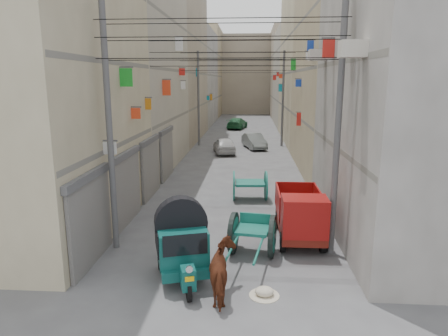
# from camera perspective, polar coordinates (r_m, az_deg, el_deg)

# --- Properties ---
(building_row_left) EXTENTS (8.00, 62.00, 14.00)m
(building_row_left) POSITION_cam_1_polar(r_m,az_deg,el_deg) (41.56, -8.78, 13.49)
(building_row_left) COLOR #BDB08F
(building_row_left) RESTS_ON ground
(building_row_right) EXTENTS (8.00, 62.00, 14.00)m
(building_row_right) POSITION_cam_1_polar(r_m,az_deg,el_deg) (41.21, 14.12, 13.28)
(building_row_right) COLOR #A5A09A
(building_row_right) RESTS_ON ground
(end_cap_building) EXTENTS (22.00, 10.00, 13.00)m
(end_cap_building) POSITION_cam_1_polar(r_m,az_deg,el_deg) (72.47, 3.21, 13.11)
(end_cap_building) COLOR gray
(end_cap_building) RESTS_ON ground
(shutters_left) EXTENTS (0.18, 14.40, 2.88)m
(shutters_left) POSITION_cam_1_polar(r_m,az_deg,el_deg) (17.98, -11.86, -0.96)
(shutters_left) COLOR #4C4C52
(shutters_left) RESTS_ON ground
(signboards) EXTENTS (8.22, 40.52, 5.67)m
(signboards) POSITION_cam_1_polar(r_m,az_deg,el_deg) (28.21, 1.97, 8.05)
(signboards) COLOR #ED3F1B
(signboards) RESTS_ON ground
(ac_units) EXTENTS (0.70, 6.55, 3.35)m
(ac_units) POSITION_cam_1_polar(r_m,az_deg,el_deg) (14.51, 15.56, 19.37)
(ac_units) COLOR beige
(ac_units) RESTS_ON ground
(utility_poles) EXTENTS (7.40, 22.20, 8.00)m
(utility_poles) POSITION_cam_1_polar(r_m,az_deg,el_deg) (23.53, 1.62, 8.58)
(utility_poles) COLOR #4F4F51
(utility_poles) RESTS_ON ground
(overhead_cables) EXTENTS (7.40, 22.52, 1.12)m
(overhead_cables) POSITION_cam_1_polar(r_m,az_deg,el_deg) (20.91, 1.37, 15.69)
(overhead_cables) COLOR black
(overhead_cables) RESTS_ON ground
(auto_rickshaw) EXTENTS (1.98, 2.70, 1.83)m
(auto_rickshaw) POSITION_cam_1_polar(r_m,az_deg,el_deg) (11.58, -6.11, -10.46)
(auto_rickshaw) COLOR black
(auto_rickshaw) RESTS_ON ground
(tonga_cart) EXTENTS (1.62, 3.17, 1.37)m
(tonga_cart) POSITION_cam_1_polar(r_m,az_deg,el_deg) (13.11, 4.11, -9.35)
(tonga_cart) COLOR black
(tonga_cart) RESTS_ON ground
(mini_truck) EXTENTS (1.54, 3.36, 1.89)m
(mini_truck) POSITION_cam_1_polar(r_m,az_deg,el_deg) (14.13, 10.92, -7.10)
(mini_truck) COLOR black
(mini_truck) RESTS_ON ground
(second_cart) EXTENTS (1.67, 1.50, 1.41)m
(second_cart) POSITION_cam_1_polar(r_m,az_deg,el_deg) (18.91, 3.72, -2.38)
(second_cart) COLOR #166153
(second_cart) RESTS_ON ground
(feed_sack) EXTENTS (0.50, 0.40, 0.25)m
(feed_sack) POSITION_cam_1_polar(r_m,az_deg,el_deg) (11.06, 5.78, -17.13)
(feed_sack) COLOR #C1B4A0
(feed_sack) RESTS_ON ground
(horse) EXTENTS (1.02, 1.81, 1.45)m
(horse) POSITION_cam_1_polar(r_m,az_deg,el_deg) (10.64, 0.05, -14.64)
(horse) COLOR brown
(horse) RESTS_ON ground
(distant_car_white) EXTENTS (2.19, 3.91, 1.26)m
(distant_car_white) POSITION_cam_1_polar(r_m,az_deg,el_deg) (31.10, 0.03, 3.26)
(distant_car_white) COLOR beige
(distant_car_white) RESTS_ON ground
(distant_car_grey) EXTENTS (2.25, 3.95, 1.23)m
(distant_car_grey) POSITION_cam_1_polar(r_m,az_deg,el_deg) (33.47, 4.32, 3.86)
(distant_car_grey) COLOR #5A5F5D
(distant_car_grey) RESTS_ON ground
(distant_car_green) EXTENTS (2.60, 4.67, 1.28)m
(distant_car_green) POSITION_cam_1_polar(r_m,az_deg,el_deg) (47.33, 1.90, 6.41)
(distant_car_green) COLOR #205D34
(distant_car_green) RESTS_ON ground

